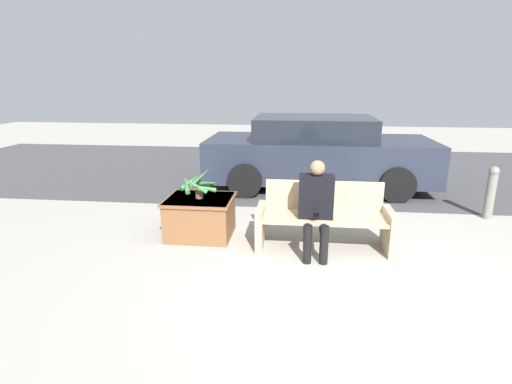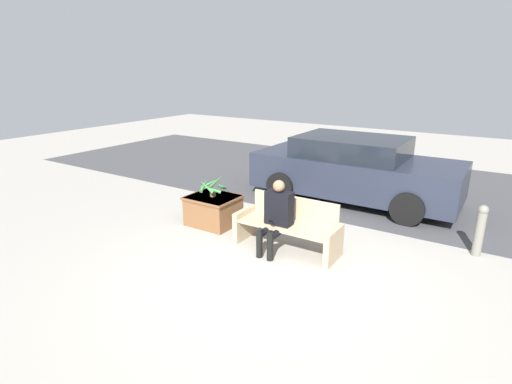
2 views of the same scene
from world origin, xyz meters
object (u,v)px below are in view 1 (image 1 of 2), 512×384
(parked_car, at_px, (317,153))
(bollard_post, at_px, (491,191))
(planter_box, at_px, (200,216))
(potted_plant, at_px, (199,185))
(person_seated, at_px, (316,204))
(bench, at_px, (324,218))

(parked_car, distance_m, bollard_post, 3.09)
(parked_car, xyz_separation_m, bollard_post, (2.62, -1.62, -0.27))
(parked_car, bearing_deg, planter_box, -120.90)
(planter_box, distance_m, potted_plant, 0.45)
(person_seated, bearing_deg, parked_car, 87.70)
(potted_plant, relative_size, parked_car, 0.13)
(person_seated, distance_m, planter_box, 1.64)
(bench, height_order, parked_car, parked_car)
(potted_plant, bearing_deg, planter_box, -135.80)
(bench, xyz_separation_m, parked_car, (0.01, 2.99, 0.32))
(planter_box, bearing_deg, bollard_post, 15.70)
(person_seated, height_order, potted_plant, person_seated)
(planter_box, relative_size, potted_plant, 1.66)
(bench, distance_m, planter_box, 1.69)
(planter_box, xyz_separation_m, potted_plant, (0.00, 0.00, 0.45))
(potted_plant, bearing_deg, parked_car, 59.13)
(potted_plant, bearing_deg, bench, -5.78)
(person_seated, bearing_deg, bench, 58.71)
(person_seated, xyz_separation_m, planter_box, (-1.56, 0.36, -0.34))
(parked_car, bearing_deg, person_seated, -92.30)
(person_seated, relative_size, potted_plant, 2.12)
(planter_box, bearing_deg, potted_plant, 44.20)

